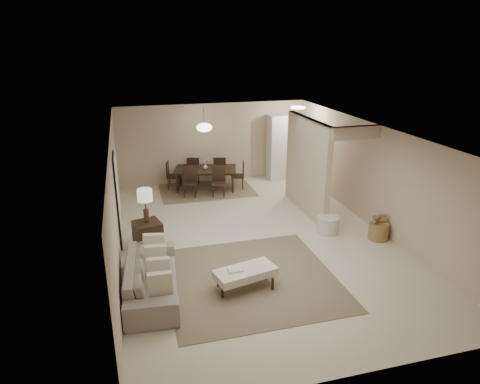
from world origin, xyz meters
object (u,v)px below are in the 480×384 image
object	(u,v)px
sofa	(152,277)
pantry_cabinet	(286,147)
side_table	(148,235)
round_pouf	(328,225)
dining_table	(206,179)
wicker_basket	(378,231)
ottoman_bench	(245,273)

from	to	relation	value
sofa	pantry_cabinet	bearing A→B (deg)	-34.58
side_table	round_pouf	distance (m)	4.19
side_table	dining_table	xyz separation A→B (m)	(1.97, 3.54, 0.02)
sofa	side_table	size ratio (longest dim) A/B	3.76
sofa	wicker_basket	size ratio (longest dim) A/B	5.00
ottoman_bench	sofa	bearing A→B (deg)	156.61
sofa	ottoman_bench	world-z (taller)	sofa
wicker_basket	sofa	bearing A→B (deg)	-170.08
sofa	dining_table	bearing A→B (deg)	-15.75
ottoman_bench	round_pouf	bearing A→B (deg)	22.29
round_pouf	dining_table	distance (m)	4.47
pantry_cabinet	ottoman_bench	xyz separation A→B (m)	(-3.14, -6.16, -0.73)
side_table	dining_table	world-z (taller)	dining_table
sofa	side_table	xyz separation A→B (m)	(0.05, 1.87, -0.03)
ottoman_bench	wicker_basket	xyz separation A→B (m)	(3.54, 1.21, -0.13)
ottoman_bench	wicker_basket	size ratio (longest dim) A/B	2.68
sofa	ottoman_bench	xyz separation A→B (m)	(1.66, -0.30, -0.01)
round_pouf	dining_table	size ratio (longest dim) A/B	0.28
sofa	dining_table	size ratio (longest dim) A/B	1.23
pantry_cabinet	side_table	xyz separation A→B (m)	(-4.75, -3.99, -0.75)
side_table	wicker_basket	distance (m)	5.24
round_pouf	wicker_basket	distance (m)	1.15
pantry_cabinet	wicker_basket	world-z (taller)	pantry_cabinet
pantry_cabinet	side_table	distance (m)	6.25
pantry_cabinet	side_table	world-z (taller)	pantry_cabinet
side_table	wicker_basket	bearing A→B (deg)	-10.58
round_pouf	wicker_basket	bearing A→B (deg)	-32.08
ottoman_bench	pantry_cabinet	bearing A→B (deg)	49.84
pantry_cabinet	round_pouf	xyz separation A→B (m)	(-0.58, -4.34, -0.85)
wicker_basket	dining_table	xyz separation A→B (m)	(-3.18, 4.50, 0.13)
side_table	round_pouf	size ratio (longest dim) A/B	1.17
pantry_cabinet	dining_table	distance (m)	2.91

